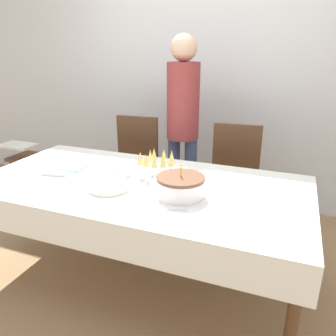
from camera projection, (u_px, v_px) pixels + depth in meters
ground_plane at (143, 279)px, 2.35m from camera, size 12.00×12.00×0.00m
wall_back at (206, 71)px, 3.25m from camera, size 8.00×0.05×2.70m
dining_table at (140, 197)px, 2.13m from camera, size 2.11×1.04×0.75m
dining_chair_far_left at (134, 165)px, 3.06m from camera, size 0.45×0.45×0.97m
dining_chair_far_right at (233, 178)px, 2.74m from camera, size 0.45×0.45×0.97m
birthday_cake at (181, 186)px, 1.88m from camera, size 0.28×0.28×0.19m
champagne_tray at (157, 164)px, 2.14m from camera, size 0.29×0.29×0.18m
plate_stack_main at (109, 186)px, 1.99m from camera, size 0.25×0.25×0.03m
plate_stack_dessert at (117, 172)px, 2.20m from camera, size 0.18×0.18×0.05m
cake_knife at (160, 209)px, 1.74m from camera, size 0.29×0.11×0.00m
fork_pile at (55, 173)px, 2.21m from camera, size 0.18×0.10×0.02m
napkin_pile at (74, 167)px, 2.34m from camera, size 0.15×0.15×0.01m
person_standing at (183, 115)px, 2.84m from camera, size 0.28×0.28×1.68m
high_chair at (27, 164)px, 3.23m from camera, size 0.33×0.35×0.71m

